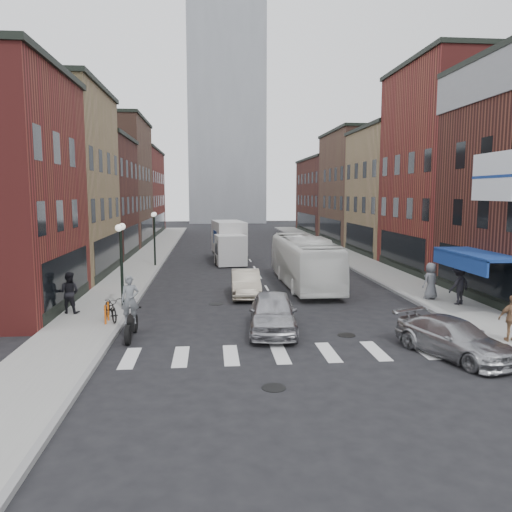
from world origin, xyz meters
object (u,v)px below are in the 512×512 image
Objects in this scene: box_truck at (229,242)px; ped_left_solo at (69,292)px; billboard_sign at (494,178)px; bike_rack at (107,313)px; ped_right_c at (431,281)px; streetlamp_near at (121,249)px; curb_car at (453,338)px; sedan_left_near at (273,312)px; parked_bicycle at (111,308)px; transit_bus at (304,261)px; motorcycle_rider at (131,309)px; streetlamp_far at (154,228)px; ped_right_a at (459,285)px; sedan_left_far at (246,283)px.

box_truck is 4.05× the size of ped_left_solo.
billboard_sign is 4.62× the size of bike_rack.
bike_rack is 15.86m from ped_right_c.
streetlamp_near is 14.76m from curb_car.
streetlamp_near reaches higher than sedan_left_near.
streetlamp_near is at bearing 85.76° from bike_rack.
parked_bicycle is (-5.77, -18.93, -0.93)m from box_truck.
transit_bus is 5.62× the size of ped_left_solo.
ped_right_c is (5.58, -5.05, -0.39)m from transit_bus.
bike_rack is 2.46m from motorcycle_rider.
streetlamp_far is at bearing -65.35° from ped_right_c.
ped_right_c is at bearing -66.07° from box_truck.
streetlamp_near is at bearing -150.63° from transit_bus.
bike_rack is 0.40m from parked_bicycle.
box_truck reaches higher than ped_right_a.
ped_left_solo reaches higher than parked_bicycle.
billboard_sign is at bearing 75.38° from ped_right_c.
streetlamp_near is 1.00× the size of streetlamp_far.
transit_bus is 2.40× the size of curb_car.
streetlamp_near reaches higher than transit_bus.
box_truck reaches higher than sedan_left_far.
curb_car is 2.36× the size of ped_right_c.
motorcycle_rider is (1.30, -2.00, 0.59)m from bike_rack.
ped_left_solo is (-2.00, 1.84, 0.54)m from bike_rack.
streetlamp_far is 0.93× the size of curb_car.
sedan_left_far is at bearing 24.70° from streetlamp_near.
sedan_left_near is 10.13m from ped_right_a.
parked_bicycle is (-0.10, -2.33, -2.25)m from streetlamp_near.
ped_right_a is (3.80, 7.03, 0.46)m from curb_car.
box_truck is at bearing 49.22° from parked_bicycle.
box_truck is (5.87, 19.30, 1.04)m from bike_rack.
motorcycle_rider is at bearing 143.13° from curb_car.
billboard_sign is 23.05m from box_truck.
ped_right_c is (15.41, 2.89, 0.42)m from parked_bicycle.
ped_right_a is at bearing -2.71° from streetlamp_near.
ped_left_solo is at bearing 121.11° from parked_bicycle.
ped_right_a is 1.56m from ped_right_c.
sedan_left_far is at bearing 99.42° from curb_car.
billboard_sign is 1.97× the size of ped_left_solo.
bike_rack is 6.97m from sedan_left_near.
streetlamp_far reaches higher than motorcycle_rider.
box_truck is 0.72× the size of transit_bus.
curb_car is (2.59, -13.41, -0.83)m from transit_bus.
bike_rack is 0.17× the size of sedan_left_near.
ped_right_c is (8.71, 4.77, 0.30)m from sedan_left_near.
ped_right_c is (2.99, 8.36, 0.44)m from curb_car.
sedan_left_near is (6.80, -1.51, 0.23)m from bike_rack.
sedan_left_far is 9.56m from ped_right_c.
box_truck is at bearing 92.96° from sedan_left_far.
bike_rack is 0.42× the size of ped_right_a.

